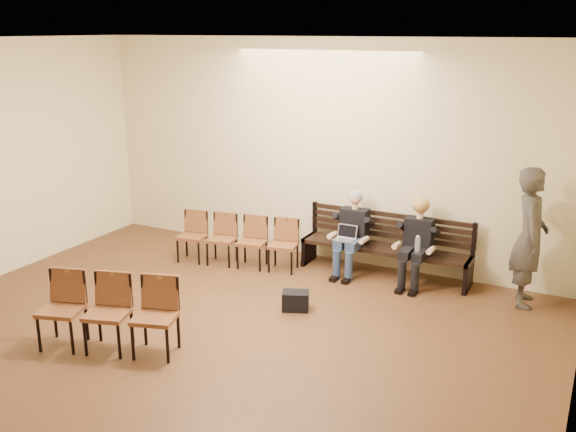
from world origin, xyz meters
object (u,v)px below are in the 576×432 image
Objects in this scene: water_bottle at (417,252)px; passerby at (531,227)px; seated_man at (352,234)px; laptop at (344,242)px; bag at (296,301)px; chair_row_back at (107,314)px; bench at (384,261)px; chair_row_front at (237,241)px; seated_woman at (416,246)px.

water_bottle is 0.11× the size of passerby.
laptop is at bearing -99.17° from seated_man.
bag is 0.21× the size of chair_row_back.
water_bottle is 0.15× the size of chair_row_back.
water_bottle reaches higher than bench.
chair_row_front reaches higher than water_bottle.
chair_row_back is at bearing -125.97° from bag.
chair_row_front is at bearing 145.45° from bag.
bench is 2.22m from passerby.
bag is (-0.15, -1.62, -0.49)m from seated_man.
chair_row_back is (-2.59, -3.60, -0.13)m from seated_woman.
water_bottle is 0.13× the size of chair_row_front.
passerby reaches higher than chair_row_back.
water_bottle reaches higher than laptop.
laptop is at bearing -178.96° from water_bottle.
water_bottle is at bearing 49.03° from bag.
bag is (-1.15, -1.62, -0.45)m from seated_woman.
seated_woman is 0.60× the size of chair_row_front.
bench is 7.49× the size of bag.
seated_man is 3.93m from chair_row_back.
laptop is 0.87× the size of bag.
laptop is 0.16× the size of chair_row_front.
chair_row_front is at bearing -162.93° from seated_man.
bench is 1.85m from bag.
chair_row_back is (0.14, -3.07, 0.05)m from chair_row_front.
passerby reaches higher than bench.
seated_man reaches higher than chair_row_front.
laptop is 1.46m from bag.
seated_man reaches higher than seated_woman.
chair_row_front is at bearing -169.01° from seated_woman.
seated_woman is at bearing 108.85° from water_bottle.
seated_man is 0.56× the size of passerby.
bench is at bearing 69.83° from bag.
passerby is at bearing -3.67° from bench.
bench is at bearing 13.78° from seated_man.
seated_man reaches higher than laptop.
bench is at bearing 5.81° from chair_row_front.
laptop is 1.24× the size of water_bottle.
chair_row_back is (-1.44, -1.98, 0.32)m from bag.
bag is (-0.64, -1.74, -0.10)m from bench.
bench is at bearing 76.09° from passerby.
water_bottle is at bearing -3.98° from chair_row_front.
water_bottle is at bearing 34.60° from chair_row_back.
bench is at bearing 150.77° from water_bottle.
seated_woman is 2.79m from chair_row_front.
chair_row_back is at bearing -119.18° from bench.
seated_man is (-0.49, -0.12, 0.39)m from bench.
bag is (-0.11, -1.39, -0.43)m from laptop.
laptop is 0.19× the size of chair_row_back.
passerby is (1.45, 0.20, 0.52)m from water_bottle.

